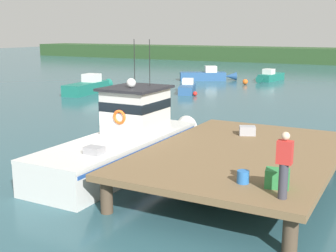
# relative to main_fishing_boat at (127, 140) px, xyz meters

# --- Properties ---
(ground_plane) EXTENTS (200.00, 200.00, 0.00)m
(ground_plane) POSITION_rel_main_fishing_boat_xyz_m (-0.20, -0.04, -1.01)
(ground_plane) COLOR #2D5660
(dock) EXTENTS (6.00, 9.00, 1.20)m
(dock) POSITION_rel_main_fishing_boat_xyz_m (4.60, -0.04, 0.07)
(dock) COLOR #4C3D2D
(dock) RESTS_ON ground
(main_fishing_boat) EXTENTS (2.55, 9.80, 4.80)m
(main_fishing_boat) POSITION_rel_main_fishing_boat_xyz_m (0.00, 0.00, 0.00)
(main_fishing_boat) COLOR silver
(main_fishing_boat) RESTS_ON ground
(crate_single_far) EXTENTS (0.72, 0.64, 0.35)m
(crate_single_far) POSITION_rel_main_fishing_boat_xyz_m (4.02, 2.24, 0.37)
(crate_single_far) COLOR #9E9EA3
(crate_single_far) RESTS_ON dock
(crate_single_by_cleat) EXTENTS (0.67, 0.54, 0.48)m
(crate_single_by_cleat) POSITION_rel_main_fishing_boat_xyz_m (6.57, -3.06, 0.43)
(crate_single_by_cleat) COLOR #2D8442
(crate_single_by_cleat) RESTS_ON dock
(bait_bucket) EXTENTS (0.32, 0.32, 0.34)m
(bait_bucket) POSITION_rel_main_fishing_boat_xyz_m (5.69, -3.16, 0.36)
(bait_bucket) COLOR #2866B2
(bait_bucket) RESTS_ON dock
(deckhand_by_the_boat) EXTENTS (0.36, 0.22, 1.63)m
(deckhand_by_the_boat) POSITION_rel_main_fishing_boat_xyz_m (6.88, -3.76, 1.05)
(deckhand_by_the_boat) COLOR #383842
(deckhand_by_the_boat) RESTS_ON dock
(moored_boat_far_left) EXTENTS (5.73, 3.99, 1.51)m
(moored_boat_far_left) POSITION_rel_main_fishing_boat_xyz_m (-9.44, 29.55, -0.49)
(moored_boat_far_left) COLOR #285184
(moored_boat_far_left) RESTS_ON ground
(moored_boat_off_the_point) EXTENTS (1.84, 5.08, 1.27)m
(moored_boat_off_the_point) POSITION_rel_main_fishing_boat_xyz_m (-3.46, 32.28, -0.57)
(moored_boat_off_the_point) COLOR #196B5B
(moored_boat_off_the_point) RESTS_ON ground
(moored_boat_near_channel) EXTENTS (2.05, 6.23, 1.56)m
(moored_boat_near_channel) POSITION_rel_main_fishing_boat_xyz_m (-14.33, 15.97, -0.47)
(moored_boat_near_channel) COLOR #196B5B
(moored_boat_near_channel) RESTS_ON ground
(moored_boat_outer_mooring) EXTENTS (2.43, 4.57, 1.16)m
(moored_boat_outer_mooring) POSITION_rel_main_fishing_boat_xyz_m (-7.16, 20.17, -0.61)
(moored_boat_outer_mooring) COLOR #285184
(moored_boat_outer_mooring) RESTS_ON ground
(mooring_buoy_outer) EXTENTS (0.36, 0.36, 0.36)m
(mooring_buoy_outer) POSITION_rel_main_fishing_boat_xyz_m (-5.71, 18.55, -0.83)
(mooring_buoy_outer) COLOR red
(mooring_buoy_outer) RESTS_ON ground
(mooring_buoy_spare_mooring) EXTENTS (0.52, 0.52, 0.52)m
(mooring_buoy_spare_mooring) POSITION_rel_main_fishing_boat_xyz_m (-4.69, 27.98, -0.75)
(mooring_buoy_spare_mooring) COLOR #EA5B19
(mooring_buoy_spare_mooring) RESTS_ON ground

